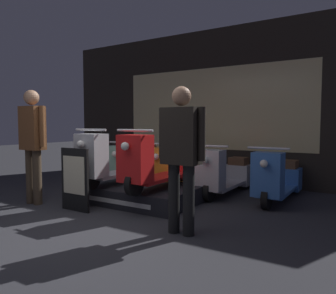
{
  "coord_description": "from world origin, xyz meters",
  "views": [
    {
      "loc": [
        2.88,
        -2.56,
        1.23
      ],
      "look_at": [
        -0.09,
        2.19,
        0.84
      ],
      "focal_mm": 35.0,
      "sensor_mm": 36.0,
      "label": 1
    }
  ],
  "objects_px": {
    "scooter_display_right": "(161,165)",
    "scooter_backrow_0": "(142,167)",
    "scooter_backrow_3": "(278,178)",
    "price_sign_board": "(75,179)",
    "scooter_backrow_2": "(225,174)",
    "person_right_browsing": "(181,148)",
    "scooter_backrow_1": "(180,170)",
    "scooter_display_left": "(119,161)",
    "person_left_browsing": "(33,138)"
  },
  "relations": [
    {
      "from": "scooter_backrow_1",
      "to": "price_sign_board",
      "type": "relative_size",
      "value": 1.98
    },
    {
      "from": "scooter_display_left",
      "to": "scooter_backrow_2",
      "type": "distance_m",
      "value": 1.85
    },
    {
      "from": "scooter_backrow_1",
      "to": "person_left_browsing",
      "type": "xyz_separation_m",
      "value": [
        -1.34,
        -2.21,
        0.66
      ]
    },
    {
      "from": "person_right_browsing",
      "to": "scooter_backrow_0",
      "type": "bearing_deg",
      "value": 134.64
    },
    {
      "from": "scooter_display_left",
      "to": "person_right_browsing",
      "type": "distance_m",
      "value": 2.02
    },
    {
      "from": "scooter_display_right",
      "to": "person_left_browsing",
      "type": "relative_size",
      "value": 1.01
    },
    {
      "from": "scooter_backrow_3",
      "to": "person_right_browsing",
      "type": "height_order",
      "value": "person_right_browsing"
    },
    {
      "from": "price_sign_board",
      "to": "scooter_backrow_2",
      "type": "bearing_deg",
      "value": 57.22
    },
    {
      "from": "scooter_backrow_3",
      "to": "price_sign_board",
      "type": "relative_size",
      "value": 1.98
    },
    {
      "from": "scooter_backrow_3",
      "to": "person_left_browsing",
      "type": "xyz_separation_m",
      "value": [
        -3.14,
        -2.21,
        0.66
      ]
    },
    {
      "from": "scooter_display_left",
      "to": "scooter_backrow_0",
      "type": "bearing_deg",
      "value": 109.88
    },
    {
      "from": "scooter_backrow_2",
      "to": "person_right_browsing",
      "type": "height_order",
      "value": "person_right_browsing"
    },
    {
      "from": "scooter_backrow_1",
      "to": "scooter_backrow_3",
      "type": "distance_m",
      "value": 1.8
    },
    {
      "from": "scooter_display_left",
      "to": "scooter_display_right",
      "type": "relative_size",
      "value": 1.0
    },
    {
      "from": "scooter_backrow_0",
      "to": "scooter_backrow_1",
      "type": "xyz_separation_m",
      "value": [
        0.9,
        0.0,
        0.0
      ]
    },
    {
      "from": "scooter_backrow_0",
      "to": "price_sign_board",
      "type": "height_order",
      "value": "scooter_backrow_0"
    },
    {
      "from": "scooter_backrow_3",
      "to": "person_left_browsing",
      "type": "distance_m",
      "value": 3.89
    },
    {
      "from": "scooter_display_right",
      "to": "scooter_backrow_3",
      "type": "relative_size",
      "value": 1.0
    },
    {
      "from": "scooter_backrow_0",
      "to": "price_sign_board",
      "type": "distance_m",
      "value": 2.2
    },
    {
      "from": "scooter_display_right",
      "to": "scooter_backrow_2",
      "type": "relative_size",
      "value": 1.0
    },
    {
      "from": "scooter_display_right",
      "to": "person_right_browsing",
      "type": "height_order",
      "value": "person_right_browsing"
    },
    {
      "from": "scooter_backrow_2",
      "to": "scooter_display_right",
      "type": "bearing_deg",
      "value": -113.94
    },
    {
      "from": "scooter_display_left",
      "to": "scooter_backrow_1",
      "type": "bearing_deg",
      "value": 69.51
    },
    {
      "from": "scooter_backrow_0",
      "to": "scooter_display_left",
      "type": "bearing_deg",
      "value": -70.12
    },
    {
      "from": "scooter_backrow_1",
      "to": "scooter_backrow_3",
      "type": "bearing_deg",
      "value": 0.0
    },
    {
      "from": "scooter_backrow_0",
      "to": "scooter_backrow_2",
      "type": "relative_size",
      "value": 1.0
    },
    {
      "from": "scooter_display_left",
      "to": "person_right_browsing",
      "type": "bearing_deg",
      "value": -29.45
    },
    {
      "from": "scooter_backrow_0",
      "to": "person_left_browsing",
      "type": "distance_m",
      "value": 2.34
    },
    {
      "from": "person_left_browsing",
      "to": "person_right_browsing",
      "type": "height_order",
      "value": "person_left_browsing"
    },
    {
      "from": "scooter_display_right",
      "to": "person_right_browsing",
      "type": "distance_m",
      "value": 1.39
    },
    {
      "from": "person_right_browsing",
      "to": "price_sign_board",
      "type": "relative_size",
      "value": 1.84
    },
    {
      "from": "scooter_display_left",
      "to": "scooter_backrow_3",
      "type": "xyz_separation_m",
      "value": [
        2.26,
        1.23,
        -0.26
      ]
    },
    {
      "from": "scooter_display_left",
      "to": "person_right_browsing",
      "type": "height_order",
      "value": "person_right_browsing"
    },
    {
      "from": "scooter_backrow_1",
      "to": "person_right_browsing",
      "type": "bearing_deg",
      "value": -59.95
    },
    {
      "from": "scooter_backrow_0",
      "to": "person_left_browsing",
      "type": "height_order",
      "value": "person_left_browsing"
    },
    {
      "from": "person_right_browsing",
      "to": "scooter_display_right",
      "type": "bearing_deg",
      "value": 133.16
    },
    {
      "from": "scooter_display_right",
      "to": "scooter_backrow_0",
      "type": "bearing_deg",
      "value": 135.76
    },
    {
      "from": "scooter_backrow_0",
      "to": "scooter_backrow_2",
      "type": "bearing_deg",
      "value": 0.0
    },
    {
      "from": "scooter_backrow_0",
      "to": "scooter_backrow_1",
      "type": "height_order",
      "value": "same"
    },
    {
      "from": "scooter_display_left",
      "to": "scooter_backrow_3",
      "type": "relative_size",
      "value": 1.0
    },
    {
      "from": "scooter_backrow_1",
      "to": "scooter_backrow_2",
      "type": "height_order",
      "value": "same"
    },
    {
      "from": "scooter_display_right",
      "to": "scooter_backrow_1",
      "type": "xyz_separation_m",
      "value": [
        -0.36,
        1.23,
        -0.26
      ]
    },
    {
      "from": "person_left_browsing",
      "to": "scooter_backrow_3",
      "type": "bearing_deg",
      "value": 35.06
    },
    {
      "from": "scooter_display_left",
      "to": "scooter_display_right",
      "type": "bearing_deg",
      "value": 0.0
    },
    {
      "from": "scooter_backrow_0",
      "to": "person_right_browsing",
      "type": "xyz_separation_m",
      "value": [
        2.18,
        -2.21,
        0.6
      ]
    },
    {
      "from": "scooter_backrow_2",
      "to": "person_left_browsing",
      "type": "bearing_deg",
      "value": -135.46
    },
    {
      "from": "scooter_backrow_0",
      "to": "scooter_backrow_1",
      "type": "bearing_deg",
      "value": 0.0
    },
    {
      "from": "scooter_backrow_2",
      "to": "person_right_browsing",
      "type": "xyz_separation_m",
      "value": [
        0.37,
        -2.21,
        0.6
      ]
    },
    {
      "from": "scooter_display_right",
      "to": "scooter_backrow_0",
      "type": "xyz_separation_m",
      "value": [
        -1.26,
        1.23,
        -0.26
      ]
    },
    {
      "from": "scooter_display_right",
      "to": "price_sign_board",
      "type": "bearing_deg",
      "value": -132.24
    }
  ]
}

